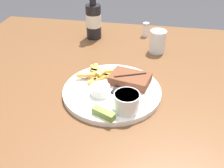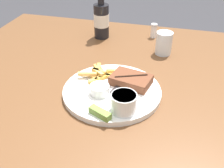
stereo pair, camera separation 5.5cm
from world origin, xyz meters
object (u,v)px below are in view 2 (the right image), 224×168
(fork_utensil, at_px, (92,80))
(beer_bottle, at_px, (101,19))
(knife_utensil, at_px, (122,83))
(dinner_plate, at_px, (112,91))
(coleslaw_cup, at_px, (124,102))
(dipping_sauce_cup, at_px, (100,89))
(drinking_glass, at_px, (164,43))
(pickle_spear, at_px, (100,113))
(steak_portion, at_px, (131,80))
(salt_shaker, at_px, (154,31))

(fork_utensil, height_order, beer_bottle, beer_bottle)
(knife_utensil, distance_m, beer_bottle, 0.43)
(beer_bottle, bearing_deg, dinner_plate, -69.35)
(coleslaw_cup, xyz_separation_m, dipping_sauce_cup, (-0.09, 0.06, -0.01))
(drinking_glass, bearing_deg, pickle_spear, -106.00)
(dinner_plate, relative_size, knife_utensil, 1.95)
(dinner_plate, distance_m, beer_bottle, 0.46)
(steak_portion, bearing_deg, knife_utensil, -163.21)
(dipping_sauce_cup, height_order, fork_utensil, dipping_sauce_cup)
(beer_bottle, bearing_deg, fork_utensil, -78.22)
(dinner_plate, bearing_deg, beer_bottle, 110.65)
(steak_portion, distance_m, drinking_glass, 0.29)
(dinner_plate, xyz_separation_m, fork_utensil, (-0.08, 0.03, 0.01))
(coleslaw_cup, height_order, beer_bottle, beer_bottle)
(coleslaw_cup, xyz_separation_m, fork_utensil, (-0.14, 0.13, -0.03))
(pickle_spear, distance_m, fork_utensil, 0.19)
(dinner_plate, bearing_deg, knife_utensil, 57.67)
(knife_utensil, bearing_deg, drinking_glass, -6.82)
(coleslaw_cup, bearing_deg, dipping_sauce_cup, 145.85)
(pickle_spear, relative_size, beer_bottle, 0.29)
(knife_utensil, height_order, drinking_glass, drinking_glass)
(knife_utensil, height_order, salt_shaker, salt_shaker)
(fork_utensil, bearing_deg, dinner_plate, 0.00)
(fork_utensil, height_order, knife_utensil, knife_utensil)
(dipping_sauce_cup, relative_size, fork_utensil, 0.48)
(dipping_sauce_cup, bearing_deg, drinking_glass, 65.37)
(drinking_glass, bearing_deg, salt_shaker, 110.93)
(fork_utensil, distance_m, drinking_glass, 0.36)
(drinking_glass, bearing_deg, coleslaw_cup, -100.00)
(pickle_spear, xyz_separation_m, drinking_glass, (0.13, 0.46, 0.02))
(dinner_plate, bearing_deg, drinking_glass, 67.77)
(coleslaw_cup, height_order, drinking_glass, drinking_glass)
(coleslaw_cup, bearing_deg, beer_bottle, 112.91)
(dipping_sauce_cup, bearing_deg, beer_bottle, 105.67)
(dinner_plate, xyz_separation_m, drinking_glass, (0.13, 0.33, 0.04))
(coleslaw_cup, relative_size, fork_utensil, 0.59)
(steak_portion, xyz_separation_m, pickle_spear, (-0.05, -0.18, -0.01))
(drinking_glass, bearing_deg, knife_utensil, -110.80)
(pickle_spear, height_order, drinking_glass, drinking_glass)
(dinner_plate, relative_size, fork_utensil, 2.51)
(dinner_plate, distance_m, dipping_sauce_cup, 0.05)
(pickle_spear, bearing_deg, knife_utensil, 82.60)
(salt_shaker, bearing_deg, beer_bottle, -166.00)
(dipping_sauce_cup, distance_m, drinking_glass, 0.40)
(pickle_spear, height_order, salt_shaker, salt_shaker)
(beer_bottle, bearing_deg, knife_utensil, -64.59)
(fork_utensil, bearing_deg, drinking_glass, 77.36)
(pickle_spear, bearing_deg, fork_utensil, 115.29)
(steak_portion, height_order, dipping_sauce_cup, steak_portion)
(coleslaw_cup, distance_m, salt_shaker, 0.58)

